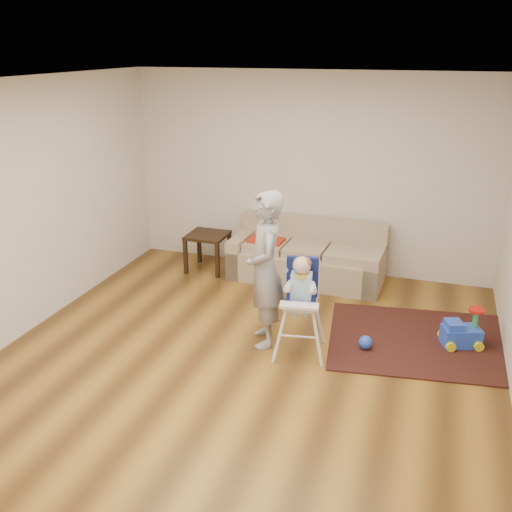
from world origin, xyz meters
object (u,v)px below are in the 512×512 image
(side_table, at_px, (208,252))
(adult, at_px, (265,270))
(sofa, at_px, (307,252))
(toy_ball, at_px, (365,342))
(high_chair, at_px, (301,307))
(ride_on_toy, at_px, (462,327))

(side_table, height_order, adult, adult)
(sofa, relative_size, toy_ball, 14.36)
(sofa, height_order, high_chair, high_chair)
(high_chair, xyz_separation_m, adult, (-0.41, 0.10, 0.32))
(sofa, relative_size, ride_on_toy, 4.91)
(sofa, xyz_separation_m, side_table, (-1.39, -0.08, -0.13))
(adult, bearing_deg, side_table, -164.42)
(sofa, height_order, ride_on_toy, sofa)
(adult, bearing_deg, high_chair, 52.77)
(ride_on_toy, xyz_separation_m, adult, (-1.99, -0.54, 0.60))
(high_chair, distance_m, adult, 0.53)
(ride_on_toy, height_order, toy_ball, ride_on_toy)
(side_table, height_order, toy_ball, side_table)
(sofa, bearing_deg, adult, -88.11)
(side_table, height_order, high_chair, high_chair)
(ride_on_toy, bearing_deg, adult, 175.81)
(adult, bearing_deg, sofa, 156.66)
(ride_on_toy, distance_m, toy_ball, 1.03)
(side_table, bearing_deg, high_chair, -45.93)
(toy_ball, distance_m, adult, 1.29)
(ride_on_toy, bearing_deg, toy_ball, -176.83)
(sofa, distance_m, adult, 1.87)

